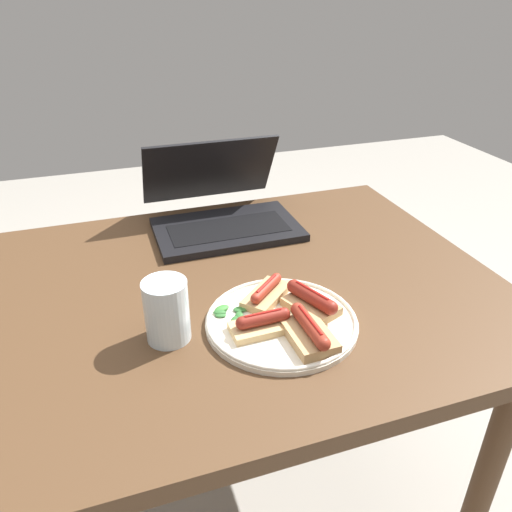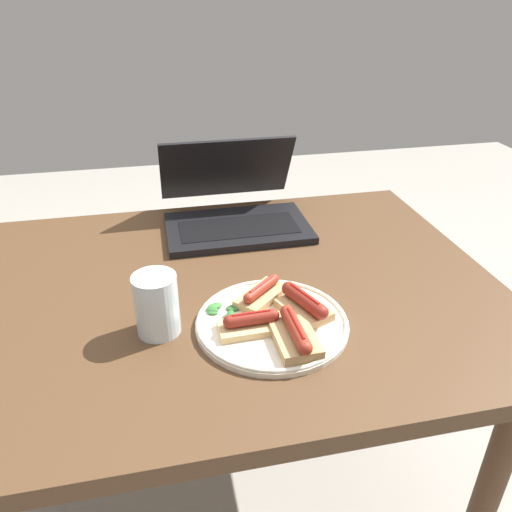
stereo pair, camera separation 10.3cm
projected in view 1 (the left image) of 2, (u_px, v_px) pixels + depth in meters
name	position (u px, v px, depth m)	size (l,w,h in m)	color
desk	(200.00, 324.00, 1.06)	(1.27, 0.85, 0.73)	#4C331E
laptop	(222.00, 211.00, 1.28)	(0.36, 0.33, 0.20)	black
plate	(282.00, 321.00, 0.92)	(0.28, 0.28, 0.02)	silver
sausage_toast_left	(311.00, 302.00, 0.94)	(0.10, 0.12, 0.05)	tan
sausage_toast_middle	(263.00, 323.00, 0.89)	(0.12, 0.06, 0.04)	tan
sausage_toast_right	(266.00, 293.00, 0.98)	(0.12, 0.12, 0.04)	tan
sausage_toast_extra	(309.00, 332.00, 0.86)	(0.07, 0.13, 0.05)	tan
salad_pile	(234.00, 310.00, 0.94)	(0.09, 0.06, 0.01)	#2D662D
drinking_glass	(167.00, 311.00, 0.87)	(0.08, 0.08, 0.12)	silver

